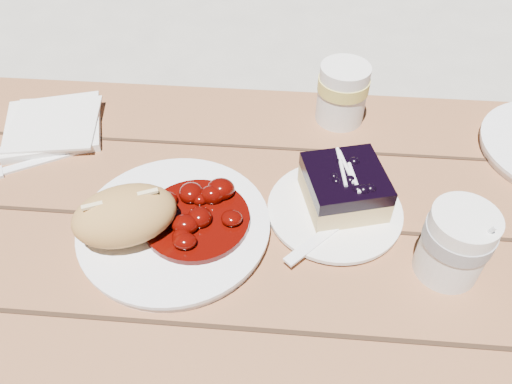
# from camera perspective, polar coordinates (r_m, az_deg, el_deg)

# --- Properties ---
(picnic_table) EXTENTS (2.00, 1.55, 0.75)m
(picnic_table) POSITION_cam_1_polar(r_m,az_deg,el_deg) (0.81, 20.02, -16.41)
(picnic_table) COLOR brown
(picnic_table) RESTS_ON ground
(main_plate) EXTENTS (0.25, 0.25, 0.02)m
(main_plate) POSITION_cam_1_polar(r_m,az_deg,el_deg) (0.68, -9.28, -4.02)
(main_plate) COLOR white
(main_plate) RESTS_ON picnic_table
(goulash_stew) EXTENTS (0.14, 0.14, 0.04)m
(goulash_stew) POSITION_cam_1_polar(r_m,az_deg,el_deg) (0.66, -6.95, -2.26)
(goulash_stew) COLOR #490602
(goulash_stew) RESTS_ON main_plate
(bread_roll) EXTENTS (0.16, 0.14, 0.07)m
(bread_roll) POSITION_cam_1_polar(r_m,az_deg,el_deg) (0.66, -14.75, -2.60)
(bread_roll) COLOR #B28344
(bread_roll) RESTS_ON main_plate
(dessert_plate) EXTENTS (0.18, 0.18, 0.01)m
(dessert_plate) POSITION_cam_1_polar(r_m,az_deg,el_deg) (0.71, 8.95, -2.11)
(dessert_plate) COLOR white
(dessert_plate) RESTS_ON picnic_table
(blueberry_cake) EXTENTS (0.13, 0.13, 0.06)m
(blueberry_cake) POSITION_cam_1_polar(r_m,az_deg,el_deg) (0.70, 10.05, 0.61)
(blueberry_cake) COLOR #DBBD77
(blueberry_cake) RESTS_ON dessert_plate
(fork_dessert) EXTENTS (0.13, 0.13, 0.00)m
(fork_dessert) POSITION_cam_1_polar(r_m,az_deg,el_deg) (0.67, 7.43, -5.11)
(fork_dessert) COLOR white
(fork_dessert) RESTS_ON dessert_plate
(coffee_cup) EXTENTS (0.08, 0.08, 0.10)m
(coffee_cup) POSITION_cam_1_polar(r_m,az_deg,el_deg) (0.65, 21.81, -5.52)
(coffee_cup) COLOR white
(coffee_cup) RESTS_ON picnic_table
(napkin_stack) EXTENTS (0.19, 0.19, 0.01)m
(napkin_stack) POSITION_cam_1_polar(r_m,az_deg,el_deg) (0.90, -22.14, 7.04)
(napkin_stack) COLOR white
(napkin_stack) RESTS_ON picnic_table
(fork_table) EXTENTS (0.15, 0.10, 0.00)m
(fork_table) POSITION_cam_1_polar(r_m,az_deg,el_deg) (0.84, -23.28, 3.33)
(fork_table) COLOR white
(fork_table) RESTS_ON picnic_table
(second_cup) EXTENTS (0.08, 0.08, 0.10)m
(second_cup) POSITION_cam_1_polar(r_m,az_deg,el_deg) (0.84, 9.82, 11.03)
(second_cup) COLOR white
(second_cup) RESTS_ON picnic_table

